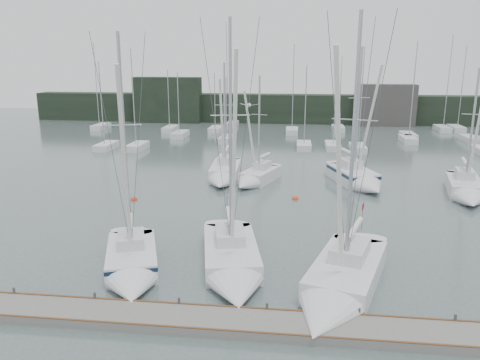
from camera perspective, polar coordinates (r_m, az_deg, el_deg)
name	(u,v)px	position (r m, az deg, el deg)	size (l,w,h in m)	color
ground	(234,274)	(25.50, -0.69, -11.44)	(160.00, 160.00, 0.00)	#4D5D5C
dock	(219,322)	(21.07, -2.56, -16.87)	(24.00, 2.00, 0.40)	#60605B
far_treeline	(279,109)	(85.22, 4.83, 8.68)	(90.00, 4.00, 5.00)	black
far_building_left	(168,100)	(86.16, -8.81, 9.63)	(12.00, 3.00, 8.00)	black
far_building_right	(385,105)	(84.41, 17.24, 8.71)	(10.00, 3.00, 7.00)	#403D3B
mast_forest	(314,136)	(67.66, 9.00, 5.29)	(60.42, 26.73, 14.80)	silver
sailboat_near_left	(132,268)	(25.61, -13.07, -10.37)	(4.99, 8.05, 13.39)	silver
sailboat_near_center	(233,268)	(25.00, -0.85, -10.70)	(4.72, 9.79, 14.25)	silver
sailboat_near_right	(338,289)	(23.26, 11.81, -12.93)	(5.86, 10.25, 14.33)	silver
sailboat_mid_b	(224,175)	(43.91, -1.99, 0.60)	(3.03, 8.60, 11.68)	silver
sailboat_mid_c	(254,178)	(42.86, 1.78, 0.19)	(4.42, 7.12, 10.45)	silver
sailboat_mid_d	(359,179)	(43.39, 14.32, 0.08)	(5.27, 8.60, 13.12)	silver
sailboat_mid_e	(466,191)	(42.83, 25.89, -1.26)	(4.17, 8.69, 11.33)	silver
buoy_b	(295,199)	(38.68, 6.74, -2.34)	(0.55, 0.55, 0.55)	red
buoy_c	(134,200)	(39.19, -12.81, -2.38)	(0.56, 0.56, 0.56)	red
seagull	(249,105)	(25.19, 1.11, 9.12)	(1.00, 0.46, 0.20)	silver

